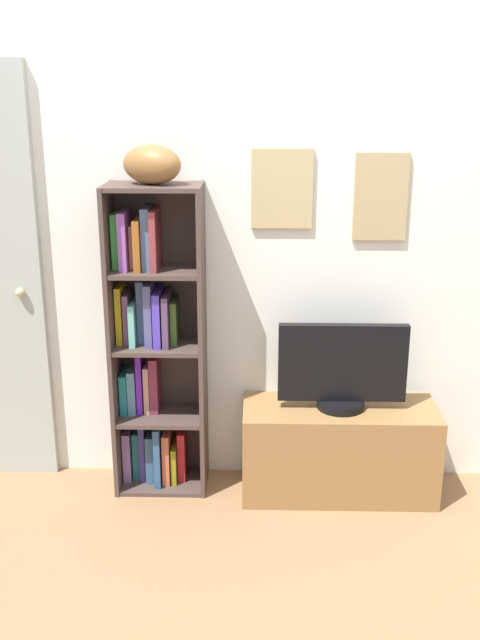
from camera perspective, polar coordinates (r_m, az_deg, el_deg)
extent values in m
cube|color=#8E6845|center=(2.87, 3.22, -22.98)|extent=(5.20, 5.20, 0.04)
cube|color=white|center=(3.36, 3.04, 7.79)|extent=(4.80, 0.06, 2.54)
cube|color=tan|center=(3.29, 3.32, 10.28)|extent=(0.27, 0.02, 0.35)
cube|color=#9CA5A8|center=(3.29, 3.32, 10.27)|extent=(0.22, 0.01, 0.30)
cube|color=tan|center=(3.34, 11.02, 9.50)|extent=(0.24, 0.02, 0.39)
cube|color=gray|center=(3.34, 11.03, 9.49)|extent=(0.19, 0.01, 0.34)
cube|color=#483932|center=(3.40, -9.87, -1.82)|extent=(0.02, 0.27, 1.46)
cube|color=#483932|center=(3.34, -2.96, -1.90)|extent=(0.02, 0.27, 1.46)
cube|color=#483932|center=(3.49, -6.16, -1.14)|extent=(0.43, 0.01, 1.46)
cube|color=#483932|center=(3.67, -6.05, -12.50)|extent=(0.39, 0.26, 0.02)
cube|color=#483932|center=(3.50, -6.24, -7.49)|extent=(0.39, 0.26, 0.02)
cube|color=#483932|center=(3.37, -6.44, -2.02)|extent=(0.39, 0.26, 0.02)
cube|color=#483932|center=(3.26, -6.65, 3.84)|extent=(0.39, 0.26, 0.02)
cube|color=#483932|center=(3.20, -6.89, 10.36)|extent=(0.39, 0.26, 0.02)
cube|color=#815E9A|center=(3.66, -8.72, -10.21)|extent=(0.04, 0.17, 0.25)
cube|color=#185557|center=(3.67, -8.04, -10.20)|extent=(0.03, 0.15, 0.25)
cube|color=navy|center=(3.64, -7.57, -9.90)|extent=(0.03, 0.16, 0.30)
cube|color=#365478|center=(3.64, -6.96, -10.38)|extent=(0.04, 0.18, 0.24)
cube|color=#2B517B|center=(3.60, -6.36, -10.13)|extent=(0.03, 0.22, 0.30)
cube|color=#C15C3D|center=(3.62, -5.70, -10.37)|extent=(0.03, 0.20, 0.26)
cube|color=olive|center=(3.64, -5.11, -10.88)|extent=(0.03, 0.19, 0.18)
cube|color=#B11F24|center=(3.63, -4.54, -10.30)|extent=(0.04, 0.15, 0.25)
cube|color=teal|center=(3.52, -8.98, -5.50)|extent=(0.03, 0.16, 0.20)
cube|color=teal|center=(3.52, -8.37, -5.37)|extent=(0.04, 0.16, 0.22)
cube|color=#6722BE|center=(3.50, -7.80, -4.71)|extent=(0.03, 0.15, 0.30)
cube|color=tan|center=(3.51, -7.25, -5.21)|extent=(0.03, 0.14, 0.23)
cube|color=maroon|center=(3.50, -6.70, -4.91)|extent=(0.04, 0.14, 0.27)
cube|color=gold|center=(3.39, -9.34, 0.58)|extent=(0.03, 0.16, 0.27)
cube|color=#744974|center=(3.39, -8.77, 0.29)|extent=(0.03, 0.17, 0.24)
cube|color=#68BDAC|center=(3.38, -8.30, -0.10)|extent=(0.03, 0.20, 0.20)
cube|color=#4C6490|center=(3.38, -7.67, 0.83)|extent=(0.04, 0.14, 0.30)
cube|color=#4F5182|center=(3.35, -7.06, 0.65)|extent=(0.03, 0.20, 0.29)
cube|color=#4C37BE|center=(3.34, -6.39, 0.30)|extent=(0.03, 0.21, 0.25)
cube|color=#523A5F|center=(3.34, -5.74, 0.17)|extent=(0.03, 0.21, 0.24)
cube|color=#446529|center=(3.37, -5.13, -0.01)|extent=(0.03, 0.16, 0.20)
cube|color=#46C44F|center=(3.31, -9.61, 6.25)|extent=(0.03, 0.16, 0.25)
cube|color=#9252AF|center=(3.28, -9.00, 6.29)|extent=(0.04, 0.20, 0.26)
cube|color=#B5717B|center=(3.31, -8.36, 5.84)|extent=(0.02, 0.15, 0.19)
cube|color=#95541E|center=(3.27, -7.91, 6.02)|extent=(0.03, 0.22, 0.23)
cube|color=slate|center=(3.27, -7.26, 6.47)|extent=(0.04, 0.19, 0.27)
cube|color=brown|center=(3.25, -6.67, 6.37)|extent=(0.03, 0.21, 0.27)
ellipsoid|color=brown|center=(3.19, -6.96, 12.05)|extent=(0.32, 0.27, 0.17)
cube|color=olive|center=(3.52, 7.76, -10.07)|extent=(0.91, 0.36, 0.44)
cube|color=brown|center=(3.37, 8.07, -11.46)|extent=(0.81, 0.01, 0.28)
cylinder|color=black|center=(3.41, 7.92, -6.52)|extent=(0.22, 0.22, 0.04)
cube|color=black|center=(3.34, 8.07, -3.34)|extent=(0.59, 0.04, 0.37)
cube|color=teal|center=(3.32, 8.09, -3.42)|extent=(0.55, 0.01, 0.33)
sphere|color=tan|center=(3.51, -16.93, 2.08)|extent=(0.04, 0.04, 0.04)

